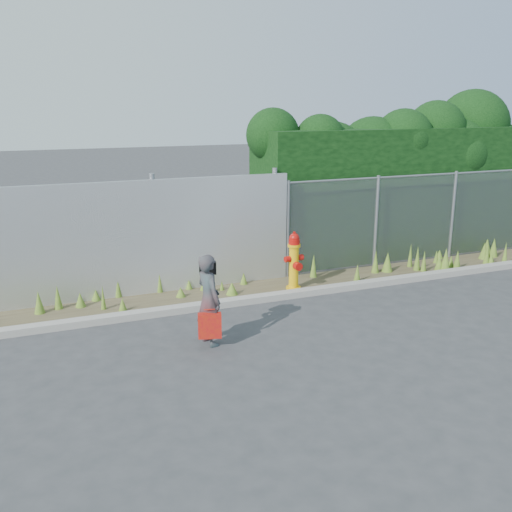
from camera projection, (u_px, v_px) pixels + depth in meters
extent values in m
plane|color=#363638|center=(307.00, 337.00, 9.00)|extent=(80.00, 80.00, 0.00)
cube|color=gray|center=(263.00, 298.00, 10.59)|extent=(16.00, 0.22, 0.12)
cube|color=#4C412B|center=(251.00, 291.00, 11.14)|extent=(16.00, 1.20, 0.01)
cone|color=#4C7121|center=(181.00, 293.00, 10.76)|extent=(0.19, 0.19, 0.20)
cone|color=#4C7121|center=(80.00, 300.00, 10.23)|extent=(0.19, 0.19, 0.28)
cone|color=#4C7121|center=(189.00, 285.00, 11.20)|extent=(0.14, 0.14, 0.20)
cone|color=#4C7121|center=(123.00, 305.00, 10.03)|extent=(0.15, 0.15, 0.25)
cone|color=#4C7121|center=(484.00, 251.00, 13.35)|extent=(0.23, 0.23, 0.40)
cone|color=#4C7121|center=(244.00, 279.00, 11.50)|extent=(0.15, 0.15, 0.25)
cone|color=#4C7121|center=(103.00, 298.00, 10.08)|extent=(0.09, 0.09, 0.46)
cone|color=#4C7121|center=(424.00, 262.00, 12.35)|extent=(0.12, 0.12, 0.48)
cone|color=#4C7121|center=(39.00, 303.00, 9.89)|extent=(0.19, 0.19, 0.41)
cone|color=#4C7121|center=(203.00, 287.00, 11.14)|extent=(0.11, 0.11, 0.18)
cone|color=#4C7121|center=(410.00, 256.00, 12.69)|extent=(0.11, 0.11, 0.54)
cone|color=#4C7121|center=(96.00, 296.00, 10.56)|extent=(0.18, 0.18, 0.22)
cone|color=#4C7121|center=(436.00, 257.00, 13.02)|extent=(0.12, 0.12, 0.31)
cone|color=#4C7121|center=(387.00, 263.00, 12.34)|extent=(0.24, 0.24, 0.43)
cone|color=#4C7121|center=(212.00, 286.00, 11.03)|extent=(0.17, 0.17, 0.28)
cone|color=#4C7121|center=(375.00, 262.00, 12.25)|extent=(0.16, 0.16, 0.50)
cone|color=#4C7121|center=(417.00, 259.00, 12.43)|extent=(0.14, 0.14, 0.54)
cone|color=#4C7121|center=(160.00, 283.00, 11.00)|extent=(0.11, 0.11, 0.40)
cone|color=#4C7121|center=(491.00, 260.00, 12.90)|extent=(0.17, 0.17, 0.26)
cone|color=#4C7121|center=(457.00, 260.00, 12.54)|extent=(0.18, 0.18, 0.43)
cone|color=#4C7121|center=(58.00, 298.00, 10.11)|extent=(0.16, 0.16, 0.45)
cone|color=#4C7121|center=(439.00, 255.00, 13.41)|extent=(0.18, 0.18, 0.21)
cone|color=#4C7121|center=(118.00, 286.00, 10.72)|extent=(0.13, 0.13, 0.47)
cone|color=#4C7121|center=(357.00, 273.00, 11.66)|extent=(0.14, 0.14, 0.38)
cone|color=#4C7121|center=(451.00, 262.00, 12.69)|extent=(0.15, 0.15, 0.28)
cone|color=#4C7121|center=(446.00, 260.00, 12.33)|extent=(0.23, 0.23, 0.53)
cone|color=#4C7121|center=(314.00, 266.00, 11.95)|extent=(0.15, 0.15, 0.50)
cone|color=#4C7121|center=(494.00, 248.00, 13.51)|extent=(0.22, 0.22, 0.46)
cone|color=#4C7121|center=(487.00, 246.00, 13.89)|extent=(0.21, 0.21, 0.36)
cone|color=#4C7121|center=(222.00, 286.00, 11.14)|extent=(0.09, 0.09, 0.21)
cone|color=#4C7121|center=(487.00, 255.00, 12.89)|extent=(0.15, 0.15, 0.46)
cone|color=#4C7121|center=(232.00, 289.00, 10.88)|extent=(0.24, 0.24, 0.25)
cone|color=#4C7121|center=(505.00, 254.00, 12.85)|extent=(0.13, 0.13, 0.54)
cone|color=#4C7121|center=(439.00, 263.00, 12.38)|extent=(0.20, 0.20, 0.40)
cube|color=#B5B8BC|center=(71.00, 245.00, 10.23)|extent=(8.50, 0.08, 2.20)
cylinder|color=gray|center=(155.00, 234.00, 10.88)|extent=(0.10, 0.10, 2.30)
cylinder|color=gray|center=(274.00, 224.00, 11.78)|extent=(0.10, 0.10, 2.30)
cube|color=gray|center=(415.00, 219.00, 12.95)|extent=(6.50, 0.03, 2.00)
cylinder|color=gray|center=(419.00, 175.00, 12.69)|extent=(6.50, 0.04, 0.04)
cylinder|color=gray|center=(288.00, 230.00, 11.79)|extent=(0.07, 0.07, 2.05)
cylinder|color=gray|center=(376.00, 222.00, 12.57)|extent=(0.07, 0.07, 2.05)
cylinder|color=gray|center=(452.00, 215.00, 13.32)|extent=(0.07, 0.07, 2.05)
cube|color=black|center=(401.00, 191.00, 13.82)|extent=(7.30, 1.60, 3.00)
sphere|color=black|center=(273.00, 135.00, 12.43)|extent=(1.18, 1.18, 1.18)
sphere|color=black|center=(320.00, 140.00, 12.50)|extent=(1.10, 1.10, 1.10)
sphere|color=black|center=(331.00, 158.00, 13.21)|extent=(1.69, 1.69, 1.69)
sphere|color=black|center=(372.00, 152.00, 13.39)|extent=(1.64, 1.64, 1.64)
sphere|color=black|center=(403.00, 139.00, 13.31)|extent=(1.38, 1.38, 1.38)
sphere|color=black|center=(436.00, 130.00, 13.79)|extent=(1.43, 1.43, 1.43)
sphere|color=black|center=(454.00, 153.00, 14.13)|extent=(1.74, 1.74, 1.74)
sphere|color=black|center=(472.00, 126.00, 14.51)|extent=(1.81, 1.81, 1.81)
cylinder|color=#F0B40C|center=(293.00, 288.00, 11.25)|extent=(0.29, 0.29, 0.06)
cylinder|color=#F0B40C|center=(294.00, 268.00, 11.14)|extent=(0.19, 0.19, 0.88)
cylinder|color=#F0B40C|center=(294.00, 245.00, 11.02)|extent=(0.25, 0.25, 0.05)
cylinder|color=#B20F0A|center=(294.00, 242.00, 11.00)|extent=(0.22, 0.22, 0.10)
sphere|color=#B20F0A|center=(294.00, 238.00, 10.98)|extent=(0.20, 0.20, 0.20)
cylinder|color=#B20F0A|center=(294.00, 233.00, 10.95)|extent=(0.05, 0.05, 0.05)
cylinder|color=#B20F0A|center=(287.00, 259.00, 11.04)|extent=(0.10, 0.11, 0.11)
cylinder|color=#B20F0A|center=(301.00, 258.00, 11.14)|extent=(0.10, 0.11, 0.11)
cylinder|color=#B20F0A|center=(297.00, 266.00, 10.99)|extent=(0.15, 0.12, 0.15)
imported|color=#0E585B|center=(209.00, 300.00, 8.57)|extent=(0.44, 0.58, 1.41)
cube|color=#AE0916|center=(210.00, 326.00, 8.48)|extent=(0.35, 0.13, 0.38)
cylinder|color=#AE0916|center=(209.00, 309.00, 8.41)|extent=(0.16, 0.01, 0.01)
cube|color=black|center=(208.00, 268.00, 8.71)|extent=(0.26, 0.11, 0.19)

